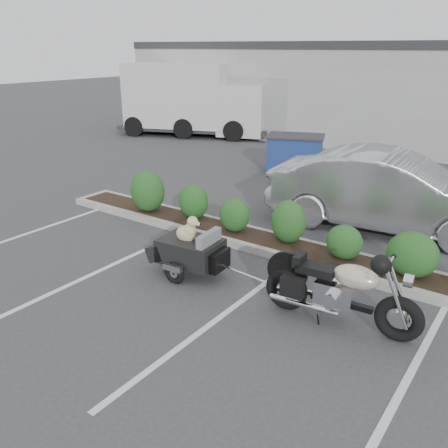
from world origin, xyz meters
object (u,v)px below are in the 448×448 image
Objects in this scene: delivery_truck at (195,101)px; pet_trailer at (190,250)px; sedan at (391,192)px; motorcycle at (340,291)px; dumpster at (295,153)px.

pet_trailer is at bearing -72.07° from delivery_truck.
motorcycle is at bearing -177.92° from sedan.
motorcycle is 1.12× the size of dumpster.
sedan is at bearing -61.76° from dumpster.
delivery_truck is (-10.93, 6.84, 0.64)m from sedan.
motorcycle is at bearing -80.08° from dumpster.
motorcycle is 0.45× the size of sedan.
sedan is 2.47× the size of dumpster.
pet_trailer is at bearing 146.81° from sedan.
dumpster is (-4.10, 3.46, -0.26)m from sedan.
motorcycle is 9.08m from dumpster.
pet_trailer is (-2.79, 0.02, -0.07)m from motorcycle.
sedan is 12.91m from delivery_truck.
delivery_truck is at bearing 131.27° from motorcycle.
pet_trailer is 0.36× the size of sedan.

